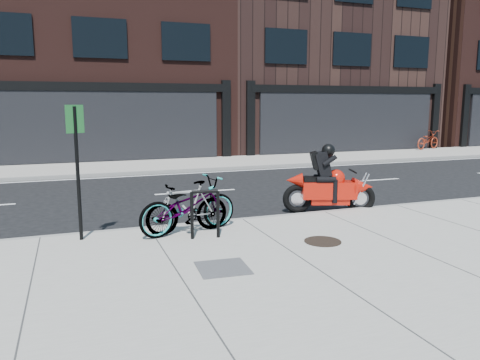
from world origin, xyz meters
name	(u,v)px	position (x,y,z in m)	size (l,w,h in m)	color
ground	(216,206)	(0.00, 0.00, 0.00)	(120.00, 120.00, 0.00)	black
sidewalk_near	(311,268)	(0.00, -5.00, 0.07)	(60.00, 6.00, 0.13)	gray
sidewalk_far	(160,166)	(0.00, 7.75, 0.07)	(60.00, 3.50, 0.13)	gray
building_center	(92,9)	(-2.00, 14.50, 7.25)	(12.00, 10.00, 14.50)	black
building_mideast	(305,40)	(10.00, 14.50, 6.25)	(12.00, 10.00, 12.50)	black
building_east	(463,44)	(22.00, 14.50, 6.50)	(10.00, 10.00, 13.00)	black
bike_rack	(205,210)	(-1.14, -3.07, 0.66)	(0.53, 0.13, 0.90)	black
bicycle_front	(188,205)	(-1.33, -2.60, 0.66)	(0.70, 2.02, 1.06)	gray
bicycle_rear	(187,207)	(-1.35, -2.60, 0.62)	(0.46, 1.64, 0.99)	gray
motorcycle	(333,185)	(2.41, -1.63, 0.67)	(2.14, 1.06, 1.65)	black
bicycle_far	(428,140)	(14.65, 9.00, 0.62)	(0.66, 1.88, 0.99)	maroon
manhole_cover	(323,241)	(0.77, -4.02, 0.14)	(0.66, 0.66, 0.01)	black
utility_grate	(223,268)	(-1.33, -4.71, 0.14)	(0.75, 0.75, 0.01)	#525355
sign_post	(77,161)	(-3.28, -2.40, 1.58)	(0.31, 0.16, 2.42)	black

